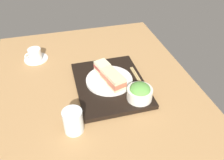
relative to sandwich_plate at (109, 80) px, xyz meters
The scene contains 10 objects.
ground_plane 10.28cm from the sandwich_plate, 127.81° to the left, with size 140.00×100.00×3.00cm, color tan.
serving_tray 2.12cm from the sandwich_plate, 169.34° to the right, with size 42.02×32.94×2.18cm, color black.
sandwich_plate is the anchor object (origin of this frame).
sandwich_near 8.08cm from the sandwich_plate, 166.10° to the right, with size 8.61×8.24×5.87cm.
sandwich_middle 3.34cm from the sandwich_plate, 116.57° to the right, with size 9.02×8.17×5.33cm.
sandwich_far 7.96cm from the sandwich_plate, 13.90° to the left, with size 8.71×7.96×5.31cm.
salad_bowl 18.62cm from the sandwich_plate, 147.16° to the right, with size 11.45×11.45×7.84cm.
chopsticks_pair 14.39cm from the sandwich_plate, 99.14° to the right, with size 19.81×1.87×0.70cm.
coffee_cup 48.30cm from the sandwich_plate, 46.51° to the left, with size 13.43×13.43×6.70cm.
drinking_glass 31.76cm from the sandwich_plate, 139.15° to the left, with size 7.90×7.90×10.21cm, color silver.
Camera 1 is at (-81.16, 14.63, 73.91)cm, focal length 37.36 mm.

